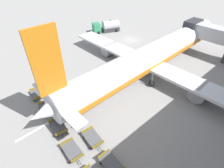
% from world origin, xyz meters
% --- Properties ---
extents(ground_plane, '(500.00, 500.00, 0.00)m').
position_xyz_m(ground_plane, '(0.00, 0.00, 0.00)').
color(ground_plane, gray).
extents(airplane, '(37.38, 44.92, 12.97)m').
position_xyz_m(airplane, '(12.49, -8.26, 3.12)').
color(airplane, silver).
rests_on(airplane, ground_plane).
extents(fuel_tanker_primary, '(4.81, 7.83, 3.26)m').
position_xyz_m(fuel_tanker_primary, '(-8.61, -0.39, 1.39)').
color(fuel_tanker_primary, '#2D8C5B').
rests_on(fuel_tanker_primary, ground_plane).
extents(baggage_dolly_row_near_col_a, '(3.43, 1.91, 0.92)m').
position_xyz_m(baggage_dolly_row_near_col_a, '(5.47, -27.15, 0.47)').
color(baggage_dolly_row_near_col_a, '#515459').
rests_on(baggage_dolly_row_near_col_a, ground_plane).
extents(baggage_dolly_row_near_col_b, '(3.44, 1.92, 0.92)m').
position_xyz_m(baggage_dolly_row_near_col_b, '(9.41, -27.42, 0.47)').
color(baggage_dolly_row_near_col_b, '#515459').
rests_on(baggage_dolly_row_near_col_b, ground_plane).
extents(baggage_dolly_row_near_col_c, '(3.43, 1.90, 0.92)m').
position_xyz_m(baggage_dolly_row_near_col_c, '(13.51, -27.75, 0.47)').
color(baggage_dolly_row_near_col_c, '#515459').
rests_on(baggage_dolly_row_near_col_c, ground_plane).
extents(baggage_dolly_row_near_col_d, '(3.40, 1.79, 0.92)m').
position_xyz_m(baggage_dolly_row_near_col_d, '(17.58, -28.21, 0.47)').
color(baggage_dolly_row_near_col_d, '#515459').
rests_on(baggage_dolly_row_near_col_d, ground_plane).
extents(baggage_dolly_row_mid_a_col_a, '(3.44, 1.92, 0.92)m').
position_xyz_m(baggage_dolly_row_mid_a_col_a, '(5.95, -24.53, 0.47)').
color(baggage_dolly_row_mid_a_col_a, '#515459').
rests_on(baggage_dolly_row_mid_a_col_a, ground_plane).
extents(baggage_dolly_row_mid_a_col_b, '(3.44, 1.93, 0.92)m').
position_xyz_m(baggage_dolly_row_mid_a_col_b, '(9.88, -24.69, 0.47)').
color(baggage_dolly_row_mid_a_col_b, '#515459').
rests_on(baggage_dolly_row_mid_a_col_b, ground_plane).
extents(baggage_dolly_row_mid_a_col_c, '(3.44, 1.92, 0.92)m').
position_xyz_m(baggage_dolly_row_mid_a_col_c, '(13.78, -25.28, 0.47)').
color(baggage_dolly_row_mid_a_col_c, '#515459').
rests_on(baggage_dolly_row_mid_a_col_c, ground_plane).
extents(baggage_dolly_row_mid_a_col_d, '(3.43, 1.87, 0.92)m').
position_xyz_m(baggage_dolly_row_mid_a_col_d, '(17.78, -25.51, 0.47)').
color(baggage_dolly_row_mid_a_col_d, '#515459').
rests_on(baggage_dolly_row_mid_a_col_d, ground_plane).
extents(baggage_dolly_row_mid_a_col_e, '(3.39, 1.76, 0.92)m').
position_xyz_m(baggage_dolly_row_mid_a_col_e, '(21.63, -25.96, 0.47)').
color(baggage_dolly_row_mid_a_col_e, '#515459').
rests_on(baggage_dolly_row_mid_a_col_e, ground_plane).
extents(stand_guidance_stripe, '(1.07, 29.85, 0.01)m').
position_xyz_m(stand_guidance_stripe, '(11.34, -17.68, 0.00)').
color(stand_guidance_stripe, white).
rests_on(stand_guidance_stripe, ground_plane).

